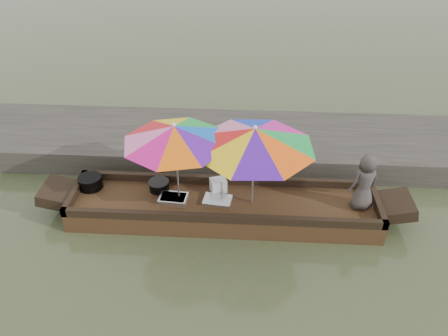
# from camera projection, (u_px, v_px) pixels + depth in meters

# --- Properties ---
(water) EXTENTS (80.00, 80.00, 0.00)m
(water) POSITION_uv_depth(u_px,v_px,m) (224.00, 216.00, 7.97)
(water) COLOR #3E4B29
(water) RESTS_ON ground
(dock) EXTENTS (22.00, 2.20, 0.50)m
(dock) POSITION_uv_depth(u_px,v_px,m) (230.00, 142.00, 9.64)
(dock) COLOR #2D2B26
(dock) RESTS_ON ground
(boat_hull) EXTENTS (5.47, 1.20, 0.35)m
(boat_hull) POSITION_uv_depth(u_px,v_px,m) (224.00, 209.00, 7.87)
(boat_hull) COLOR #3D2814
(boat_hull) RESTS_ON water
(cooking_pot) EXTENTS (0.43, 0.43, 0.23)m
(cooking_pot) POSITION_uv_depth(u_px,v_px,m) (90.00, 182.00, 8.05)
(cooking_pot) COLOR black
(cooking_pot) RESTS_ON boat_hull
(tray_crayfish) EXTENTS (0.52, 0.38, 0.09)m
(tray_crayfish) POSITION_uv_depth(u_px,v_px,m) (173.00, 199.00, 7.76)
(tray_crayfish) COLOR silver
(tray_crayfish) RESTS_ON boat_hull
(tray_scallop) EXTENTS (0.53, 0.40, 0.06)m
(tray_scallop) POSITION_uv_depth(u_px,v_px,m) (217.00, 200.00, 7.75)
(tray_scallop) COLOR silver
(tray_scallop) RESTS_ON boat_hull
(charcoal_grill) EXTENTS (0.36, 0.36, 0.17)m
(charcoal_grill) POSITION_uv_depth(u_px,v_px,m) (159.00, 186.00, 8.01)
(charcoal_grill) COLOR black
(charcoal_grill) RESTS_ON boat_hull
(supply_bag) EXTENTS (0.34, 0.30, 0.26)m
(supply_bag) POSITION_uv_depth(u_px,v_px,m) (218.00, 185.00, 7.95)
(supply_bag) COLOR silver
(supply_bag) RESTS_ON boat_hull
(vendor) EXTENTS (0.61, 0.52, 1.07)m
(vendor) POSITION_uv_depth(u_px,v_px,m) (365.00, 182.00, 7.35)
(vendor) COLOR #3E3835
(vendor) RESTS_ON boat_hull
(umbrella_bow) EXTENTS (2.03, 2.03, 1.55)m
(umbrella_bow) POSITION_uv_depth(u_px,v_px,m) (177.00, 164.00, 7.38)
(umbrella_bow) COLOR blue
(umbrella_bow) RESTS_ON boat_hull
(umbrella_stern) EXTENTS (2.60, 2.60, 1.55)m
(umbrella_stern) POSITION_uv_depth(u_px,v_px,m) (253.00, 166.00, 7.31)
(umbrella_stern) COLOR green
(umbrella_stern) RESTS_ON boat_hull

